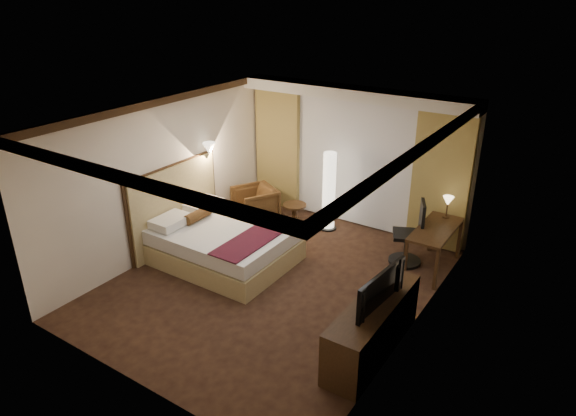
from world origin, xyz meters
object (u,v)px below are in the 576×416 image
Objects in this scene: floor_lamp at (329,191)px; dresser at (373,327)px; television at (374,282)px; side_table at (295,216)px; office_chair at (407,233)px; bed at (225,244)px; armchair at (255,203)px; desk at (433,249)px.

dresser is at bearing -51.78° from floor_lamp.
television is at bearing 180.00° from dresser.
side_table is 0.44× the size of office_chair.
office_chair reaches higher than television.
bed is 2.82× the size of armchair.
bed is 2.07× the size of television.
armchair reaches higher than side_table.
television reaches higher than desk.
office_chair is (2.30, -0.11, 0.32)m from side_table.
side_table is (0.29, 1.75, -0.07)m from bed.
television is (2.77, -2.53, 0.79)m from side_table.
television is at bearing -42.33° from side_table.
floor_lamp is 2.27m from desk.
bed is 4.43× the size of side_table.
dresser is (0.50, -2.42, -0.20)m from office_chair.
side_table is 3.84m from television.
desk is 2.56m from television.
armchair is 3.14m from office_chair.
armchair is 0.60× the size of desk.
armchair is 4.33m from dresser.
television is (2.22, -2.86, 0.26)m from floor_lamp.
armchair is 1.52m from floor_lamp.
television reaches higher than bed.
desk is 1.23× the size of television.
dresser is at bearing -88.84° from desk.
floor_lamp is 1.81m from office_chair.
bed is 1.17× the size of dresser.
floor_lamp reaches higher than desk.
bed is at bearing -150.88° from desk.
side_table is at bearing 39.85° from armchair.
bed is 3.48m from desk.
side_table is 3.78m from dresser.
office_chair reaches higher than desk.
dresser is (2.25, -2.86, -0.41)m from floor_lamp.
television is (3.06, -0.78, 0.72)m from bed.
television is at bearing -103.30° from office_chair.
armchair is 1.57× the size of side_table.
bed is 1.93× the size of office_chair.
office_chair is 2.48m from dresser.
floor_lamp reaches higher than bed.
desk is 1.14× the size of office_chair.
bed is 3.19m from dresser.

